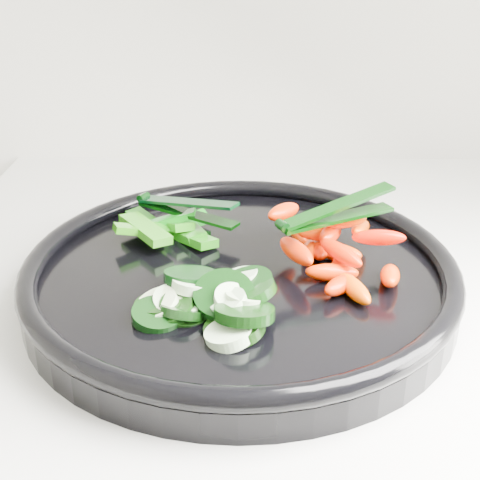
{
  "coord_description": "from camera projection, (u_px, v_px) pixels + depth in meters",
  "views": [
    {
      "loc": [
        -0.7,
        1.12,
        1.23
      ],
      "look_at": [
        -0.7,
        1.63,
        0.99
      ],
      "focal_mm": 50.0,
      "sensor_mm": 36.0,
      "label": 1
    }
  ],
  "objects": [
    {
      "name": "veggie_tray",
      "position": [
        240.0,
        276.0,
        0.58
      ],
      "size": [
        0.42,
        0.42,
        0.04
      ],
      "color": "black",
      "rests_on": "counter"
    },
    {
      "name": "pepper_pile",
      "position": [
        168.0,
        228.0,
        0.64
      ],
      "size": [
        0.1,
        0.1,
        0.04
      ],
      "color": "#096409",
      "rests_on": "veggie_tray"
    },
    {
      "name": "tong_pepper",
      "position": [
        184.0,
        207.0,
        0.64
      ],
      "size": [
        0.1,
        0.07,
        0.02
      ],
      "color": "black",
      "rests_on": "pepper_pile"
    },
    {
      "name": "cucumber_pile",
      "position": [
        204.0,
        302.0,
        0.52
      ],
      "size": [
        0.13,
        0.12,
        0.04
      ],
      "color": "black",
      "rests_on": "veggie_tray"
    },
    {
      "name": "tong_carrot",
      "position": [
        334.0,
        213.0,
        0.57
      ],
      "size": [
        0.11,
        0.07,
        0.02
      ],
      "color": "black",
      "rests_on": "carrot_pile"
    },
    {
      "name": "carrot_pile",
      "position": [
        332.0,
        249.0,
        0.58
      ],
      "size": [
        0.12,
        0.17,
        0.05
      ],
      "color": "#EB1600",
      "rests_on": "veggie_tray"
    }
  ]
}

